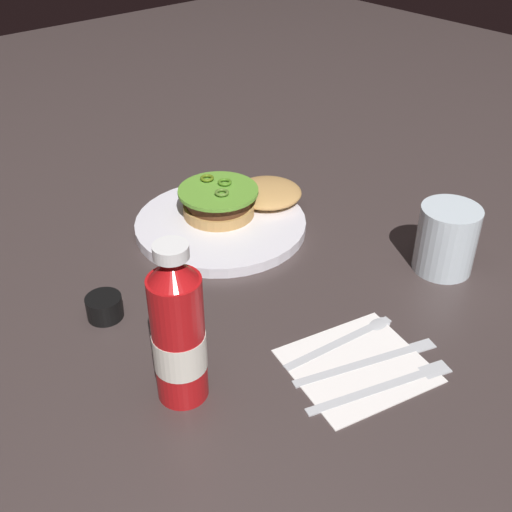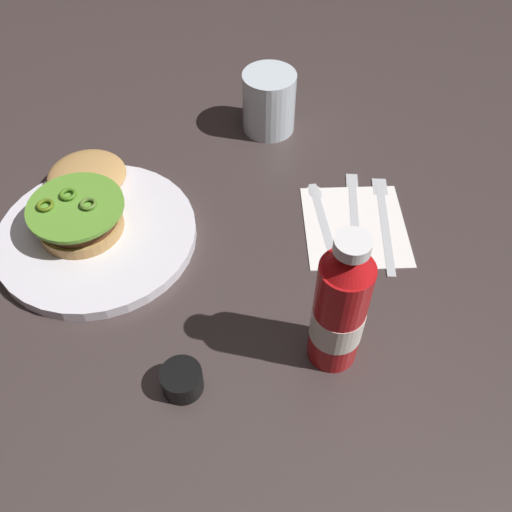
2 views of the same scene
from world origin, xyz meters
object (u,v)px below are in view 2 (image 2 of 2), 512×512
Objects in this scene: fork_utensil at (384,214)px; spoon_utensil at (321,211)px; ketchup_bottle at (340,310)px; water_glass at (269,102)px; dinner_plate at (97,235)px; burger_sandwich at (82,201)px; condiment_cup at (182,380)px; napkin at (355,226)px; butter_knife at (354,211)px.

fork_utensil and spoon_utensil have the same top height.
ketchup_bottle reaches higher than water_glass.
dinner_plate is 0.38m from ketchup_bottle.
burger_sandwich is 4.48× the size of condiment_cup.
ketchup_bottle is at bearing 174.08° from water_glass.
dinner_plate is 1.73× the size of napkin.
ketchup_bottle is 0.25m from butter_knife.
fork_utensil is at bearing -80.31° from napkin.
fork_utensil and butter_knife have the same top height.
burger_sandwich reaches higher than fork_utensil.
dinner_plate reaches higher than napkin.
burger_sandwich is 0.44m from fork_utensil.
ketchup_bottle is at bearing -90.33° from condiment_cup.
napkin is 0.05m from fork_utensil.
butter_knife is at bearing -28.08° from ketchup_bottle.
burger_sandwich is (0.05, 0.01, 0.03)m from dinner_plate.
butter_knife is (-0.05, -0.37, -0.00)m from dinner_plate.
water_glass is 0.25m from butter_knife.
ketchup_bottle is 1.17× the size of spoon_utensil.
water_glass is 0.22m from spoon_utensil.
napkin is (-0.12, -0.38, -0.04)m from burger_sandwich.
condiment_cup is at bearing -163.66° from dinner_plate.
water_glass is 0.27m from napkin.
ketchup_bottle reaches higher than dinner_plate.
spoon_utensil is (-0.08, -0.34, -0.03)m from burger_sandwich.
ketchup_bottle is at bearing 150.82° from napkin.
spoon_utensil is (0.01, 0.05, 0.00)m from butter_knife.
water_glass is 0.63× the size of napkin.
ketchup_bottle is at bearing 151.92° from butter_knife.
ketchup_bottle reaches higher than burger_sandwich.
butter_knife and spoon_utensil have the same top height.
water_glass is at bearing -66.56° from burger_sandwich.
burger_sandwich is 1.06× the size of ketchup_bottle.
ketchup_bottle is 0.45m from water_glass.
butter_knife is (0.02, 0.04, 0.00)m from fork_utensil.
ketchup_bottle reaches higher than fork_utensil.
butter_knife is (0.21, -0.11, -0.09)m from ketchup_bottle.
spoon_utensil is (-0.03, -0.32, -0.00)m from dinner_plate.
dinner_plate is 0.38m from butter_knife.
condiment_cup reaches higher than napkin.
burger_sandwich is 1.15× the size of fork_utensil.
ketchup_bottle is at bearing 163.80° from spoon_utensil.
condiment_cup is (-0.30, -0.09, -0.02)m from burger_sandwich.
fork_utensil is (-0.06, -0.41, -0.00)m from dinner_plate.
dinner_plate is 0.36m from water_glass.
fork_utensil is 0.04m from butter_knife.
napkin is (-0.26, -0.06, -0.05)m from water_glass.
water_glass is (0.18, -0.31, 0.04)m from dinner_plate.
water_glass is 0.50m from condiment_cup.
fork_utensil is (0.20, -0.15, -0.09)m from ketchup_bottle.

